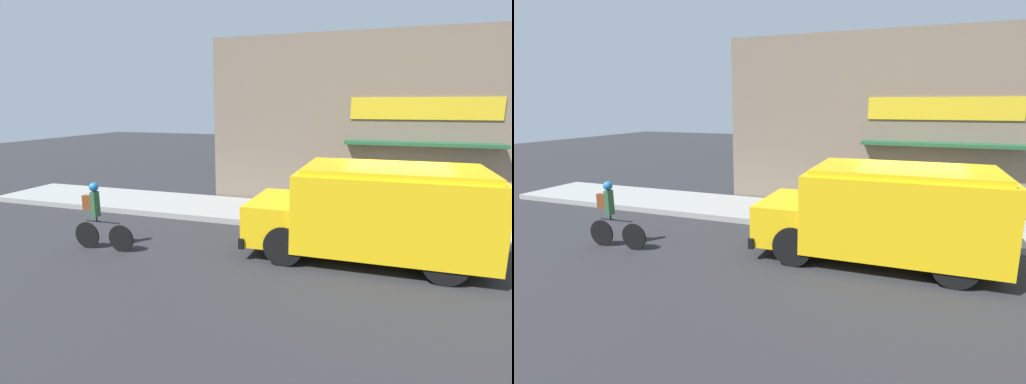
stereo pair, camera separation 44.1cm
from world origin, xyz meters
The scene contains 6 objects.
ground_plane centered at (0.00, 0.00, 0.00)m, with size 70.00×70.00×0.00m, color #2B2B2D.
sidewalk centered at (0.00, 1.37, 0.09)m, with size 28.00×2.74×0.18m.
storefront centered at (0.02, 2.88, 2.89)m, with size 12.60×0.85×5.79m.
school_bus centered at (-0.44, -1.42, 1.15)m, with size 5.35×2.87×2.17m.
cyclist centered at (-6.87, -2.95, 0.83)m, with size 1.63×0.22×1.68m.
trash_bin centered at (-2.25, 1.71, 0.55)m, with size 0.55×0.55×0.74m.
Camera 1 is at (-0.27, -10.64, 3.49)m, focal length 28.00 mm.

